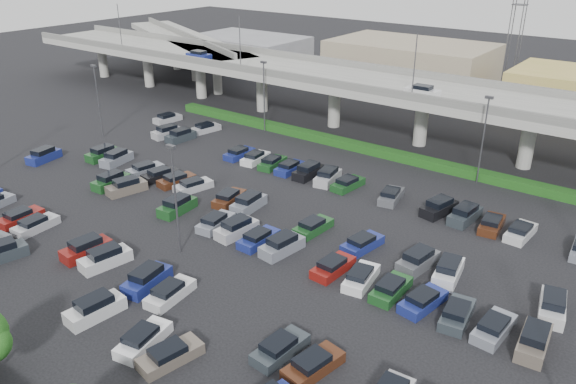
{
  "coord_description": "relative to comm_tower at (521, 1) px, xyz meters",
  "views": [
    {
      "loc": [
        34.49,
        -37.64,
        26.13
      ],
      "look_at": [
        2.61,
        4.93,
        2.0
      ],
      "focal_mm": 35.0,
      "sensor_mm": 36.0,
      "label": 1
    }
  ],
  "objects": [
    {
      "name": "ground",
      "position": [
        -4.0,
        -74.0,
        -15.61
      ],
      "size": [
        280.0,
        280.0,
        0.0
      ],
      "primitive_type": "plane",
      "color": "black"
    },
    {
      "name": "overpass",
      "position": [
        -4.22,
        -42.03,
        -8.64
      ],
      "size": [
        150.0,
        13.0,
        15.8
      ],
      "color": "gray",
      "rests_on": "ground"
    },
    {
      "name": "on_ramp",
      "position": [
        -56.1,
        -30.95,
        -8.76
      ],
      "size": [
        50.93,
        30.13,
        8.8
      ],
      "color": "gray",
      "rests_on": "ground"
    },
    {
      "name": "hedge",
      "position": [
        -4.0,
        -49.0,
        -15.06
      ],
      "size": [
        66.0,
        1.6,
        1.1
      ],
      "primitive_type": "cube",
      "color": "#184012",
      "rests_on": "ground"
    },
    {
      "name": "parked_cars",
      "position": [
        -4.09,
        -76.85,
        -14.98
      ],
      "size": [
        63.13,
        41.67,
        1.67
      ],
      "color": "silver",
      "rests_on": "ground"
    },
    {
      "name": "light_poles",
      "position": [
        -8.12,
        -72.0,
        -9.37
      ],
      "size": [
        66.9,
        48.38,
        10.3
      ],
      "color": "#47464B",
      "rests_on": "ground"
    },
    {
      "name": "distant_buildings",
      "position": [
        8.38,
        -12.19,
        -11.87
      ],
      "size": [
        138.0,
        24.0,
        9.0
      ],
      "color": "gray",
      "rests_on": "ground"
    },
    {
      "name": "comm_tower",
      "position": [
        0.0,
        0.0,
        0.0
      ],
      "size": [
        2.4,
        2.4,
        30.0
      ],
      "color": "#47464B",
      "rests_on": "ground"
    }
  ]
}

